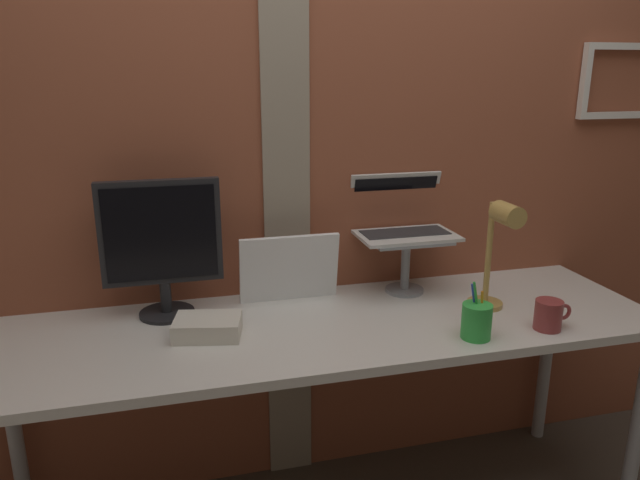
% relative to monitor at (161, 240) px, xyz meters
% --- Properties ---
extents(brick_wall_back, '(3.55, 0.16, 2.67)m').
position_rel_monitor_xyz_m(brick_wall_back, '(0.57, 0.18, 0.31)').
color(brick_wall_back, brown).
rests_on(brick_wall_back, ground_plane).
extents(desk, '(2.19, 0.64, 0.76)m').
position_rel_monitor_xyz_m(desk, '(0.50, -0.20, -0.33)').
color(desk, silver).
rests_on(desk, ground_plane).
extents(monitor, '(0.38, 0.18, 0.45)m').
position_rel_monitor_xyz_m(monitor, '(0.00, 0.00, 0.00)').
color(monitor, black).
rests_on(monitor, desk).
extents(laptop_stand, '(0.28, 0.22, 0.21)m').
position_rel_monitor_xyz_m(laptop_stand, '(0.85, 0.00, -0.12)').
color(laptop_stand, gray).
rests_on(laptop_stand, desk).
extents(laptop, '(0.35, 0.28, 0.21)m').
position_rel_monitor_xyz_m(laptop, '(0.85, 0.07, 0.01)').
color(laptop, silver).
rests_on(laptop, laptop_stand).
extents(whiteboard_panel, '(0.35, 0.06, 0.24)m').
position_rel_monitor_xyz_m(whiteboard_panel, '(0.42, 0.02, -0.14)').
color(whiteboard_panel, white).
rests_on(whiteboard_panel, desk).
extents(desk_lamp, '(0.12, 0.20, 0.38)m').
position_rel_monitor_xyz_m(desk_lamp, '(1.06, -0.25, -0.02)').
color(desk_lamp, tan).
rests_on(desk_lamp, desk).
extents(pen_cup, '(0.09, 0.09, 0.18)m').
position_rel_monitor_xyz_m(pen_cup, '(0.91, -0.41, -0.20)').
color(pen_cup, green).
rests_on(pen_cup, desk).
extents(coffee_mug, '(0.12, 0.09, 0.09)m').
position_rel_monitor_xyz_m(coffee_mug, '(1.16, -0.42, -0.21)').
color(coffee_mug, maroon).
rests_on(coffee_mug, desk).
extents(paper_clutter_stack, '(0.22, 0.18, 0.06)m').
position_rel_monitor_xyz_m(paper_clutter_stack, '(0.12, -0.20, -0.23)').
color(paper_clutter_stack, silver).
rests_on(paper_clutter_stack, desk).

